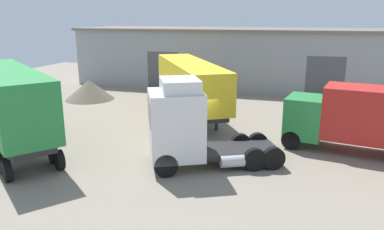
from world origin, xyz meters
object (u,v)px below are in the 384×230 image
object	(u,v)px
tractor_unit_white	(186,126)
gravel_pile	(89,90)
box_truck_green	(365,117)
container_trailer_green	(9,99)
container_trailer_teal	(190,82)

from	to	relation	value
tractor_unit_white	gravel_pile	bearing A→B (deg)	-69.87
tractor_unit_white	box_truck_green	xyz separation A→B (m)	(8.20, 4.27, -0.04)
gravel_pile	box_truck_green	bearing A→B (deg)	-19.79
tractor_unit_white	container_trailer_green	distance (m)	9.64
container_trailer_green	gravel_pile	bearing A→B (deg)	-39.19
gravel_pile	container_trailer_green	bearing A→B (deg)	-77.07
tractor_unit_white	container_trailer_teal	world-z (taller)	tractor_unit_white
container_trailer_teal	box_truck_green	distance (m)	11.59
container_trailer_teal	gravel_pile	xyz separation A→B (m)	(-9.86, 2.95, -1.66)
container_trailer_green	container_trailer_teal	xyz separation A→B (m)	(7.11, 8.99, -0.19)
tractor_unit_white	box_truck_green	distance (m)	9.25
gravel_pile	tractor_unit_white	bearing A→B (deg)	-43.37
tractor_unit_white	container_trailer_green	bearing A→B (deg)	-24.85
gravel_pile	container_trailer_teal	bearing A→B (deg)	-16.66
tractor_unit_white	container_trailer_green	xyz separation A→B (m)	(-9.61, -0.28, 0.70)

